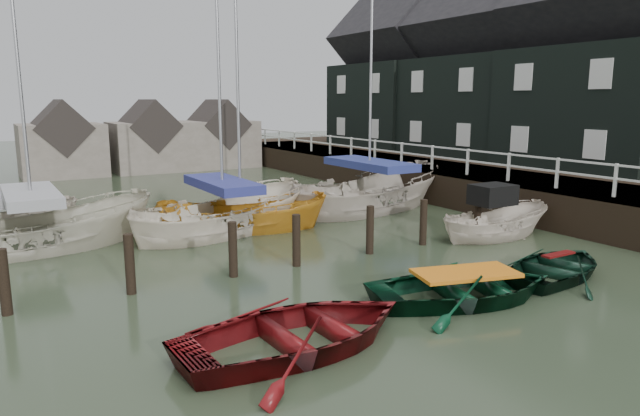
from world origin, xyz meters
TOP-DOWN VIEW (x-y plane):
  - ground at (0.00, 0.00)m, footprint 120.00×120.00m
  - pier at (9.48, 10.00)m, footprint 3.04×32.00m
  - land_strip at (15.00, 10.00)m, footprint 14.00×38.00m
  - quay_houses at (14.99, 8.66)m, footprint 6.52×28.14m
  - mooring_pilings at (-1.11, 3.00)m, footprint 13.72×0.22m
  - far_sheds at (0.83, 26.00)m, footprint 14.00×4.08m
  - rowboat_red at (-3.63, -1.55)m, footprint 4.63×3.39m
  - rowboat_green at (0.68, -1.27)m, footprint 4.96×4.11m
  - rowboat_dkgreen at (3.97, -1.17)m, footprint 4.26×3.49m
  - motorboat at (5.80, 2.50)m, footprint 4.26×1.73m
  - sailboat_a at (-7.00, 8.48)m, footprint 7.25×3.25m
  - sailboat_b at (-1.33, 7.86)m, footprint 7.45×4.55m
  - sailboat_c at (-0.71, 7.82)m, footprint 6.23×4.47m
  - sailboat_d at (5.23, 8.60)m, footprint 8.49×4.62m

SIDE VIEW (x-z plane):
  - ground at x=0.00m, z-range 0.00..0.00m
  - land_strip at x=15.00m, z-range -0.75..0.75m
  - rowboat_red at x=-3.63m, z-range -0.47..0.47m
  - rowboat_green at x=0.68m, z-range -0.44..0.44m
  - rowboat_dkgreen at x=3.97m, z-range -0.39..0.39m
  - sailboat_c at x=-0.71m, z-range -4.96..4.99m
  - sailboat_a at x=-7.00m, z-range -5.12..5.24m
  - sailboat_d at x=5.23m, z-range -6.26..6.38m
  - sailboat_b at x=-1.33m, z-range -6.02..6.15m
  - motorboat at x=5.80m, z-range -1.15..1.35m
  - mooring_pilings at x=-1.11m, z-range -0.40..1.40m
  - pier at x=9.48m, z-range -0.64..2.06m
  - far_sheds at x=0.83m, z-range -0.34..4.06m
  - quay_houses at x=14.99m, z-range 0.68..10.68m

